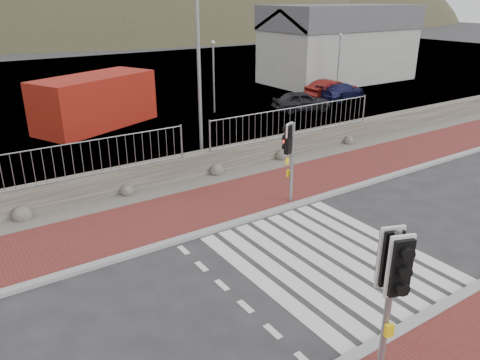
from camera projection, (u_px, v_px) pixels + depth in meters
ground at (328, 258)px, 12.39m from camera, size 220.00×220.00×0.00m
sidewalk_far at (235, 199)px, 15.85m from camera, size 40.00×3.00×0.08m
kerb_near at (426, 316)px, 10.06m from camera, size 40.00×0.25×0.12m
kerb_far at (261, 215)px, 14.69m from camera, size 40.00×0.25×0.12m
zebra_crossing at (328, 258)px, 12.39m from camera, size 4.62×5.60×0.01m
gravel_strip at (206, 181)px, 17.40m from camera, size 40.00×1.50×0.06m
stone_wall at (195, 165)px, 17.87m from camera, size 40.00×0.60×0.90m
railing at (196, 131)px, 17.24m from camera, size 18.07×0.07×1.22m
quay at (59, 91)px, 33.94m from camera, size 120.00×40.00×0.50m
harbor_building at (339, 43)px, 37.03m from camera, size 12.20×6.20×5.80m
hills_backdrop at (33, 156)px, 92.28m from camera, size 254.00×90.00×100.00m
traffic_signal_near at (392, 275)px, 7.75m from camera, size 0.49×0.39×3.02m
traffic_signal_far at (292, 146)px, 14.94m from camera, size 0.67×0.44×2.75m
streetlight at (202, 55)px, 17.43m from camera, size 1.58×0.79×7.85m
shipping_container at (95, 101)px, 24.36m from camera, size 6.90×5.05×2.66m
car_a at (302, 101)px, 27.88m from camera, size 3.76×2.37×1.19m
car_b at (331, 89)px, 31.31m from camera, size 3.81×1.35×1.25m
car_c at (341, 91)px, 31.05m from camera, size 4.05×2.10×1.12m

